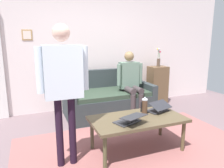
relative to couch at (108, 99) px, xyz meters
The scene contains 12 objects.
ground_plane 1.64m from the couch, 80.22° to the left, with size 7.68×7.68×0.00m, color #6F5A5E.
area_rug 1.65m from the couch, 85.05° to the left, with size 3.29×2.18×0.01m, color #915553.
back_wall 1.24m from the couch, 66.05° to the right, with size 7.04×0.11×2.70m.
couch is the anchor object (origin of this frame).
coffee_table 1.53m from the couch, 84.73° to the left, with size 1.28×0.67×0.47m.
laptop_left 1.43m from the couch, 101.09° to the left, with size 0.39×0.34×0.15m.
laptop_center 1.68m from the couch, 78.74° to the left, with size 0.41×0.41×0.12m.
french_press 1.46m from the couch, 90.50° to the left, with size 0.10×0.08×0.25m.
side_shelf 1.38m from the couch, 169.59° to the right, with size 0.42×0.32×0.89m.
flower_vase 1.57m from the couch, 169.71° to the right, with size 0.09×0.09×0.43m.
person_standing 2.02m from the couch, 53.65° to the left, with size 0.59×0.20×1.68m.
person_seated 0.62m from the couch, 150.35° to the left, with size 0.55×0.51×1.28m.
Camera 1 is at (1.20, 2.32, 1.52)m, focal length 33.91 mm.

